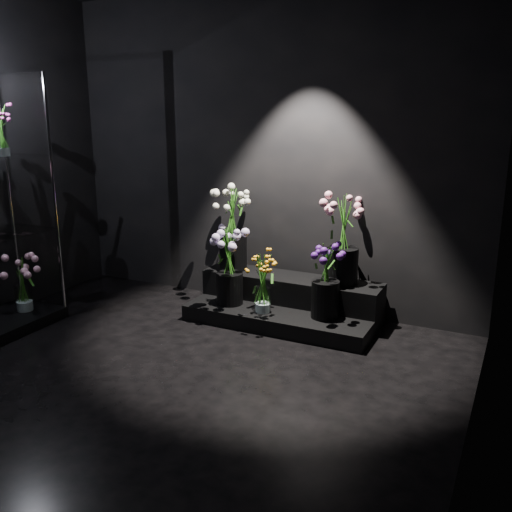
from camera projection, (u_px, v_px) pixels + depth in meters
The scene contains 11 objects.
floor at pixel (136, 394), 3.73m from camera, with size 4.00×4.00×0.00m, color black.
wall_back at pixel (266, 154), 5.10m from camera, with size 4.00×4.00×0.00m, color black.
wall_right at pixel (485, 207), 2.52m from camera, with size 4.00×4.00×0.00m, color black.
display_riser at pixel (287, 302), 5.00m from camera, with size 1.61×0.72×0.36m.
bouquet_orange_bells at pixel (263, 282), 4.75m from camera, with size 0.27×0.27×0.51m.
bouquet_lilac at pixel (229, 262), 4.92m from camera, with size 0.45×0.45×0.67m.
bouquet_purple at pixel (326, 277), 4.61m from camera, with size 0.37×0.37×0.62m.
bouquet_cream_roses at pixel (233, 224), 5.16m from camera, with size 0.42×0.42×0.75m.
bouquet_pink_roses at pixel (344, 235), 4.75m from camera, with size 0.45×0.45×0.75m.
bouquet_case_magenta at pixel (1, 129), 4.51m from camera, with size 0.29×0.29×0.40m.
bouquet_case_base_pink at pixel (22, 283), 4.90m from camera, with size 0.40×0.40×0.47m.
Camera 1 is at (2.18, -2.68, 1.85)m, focal length 40.00 mm.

